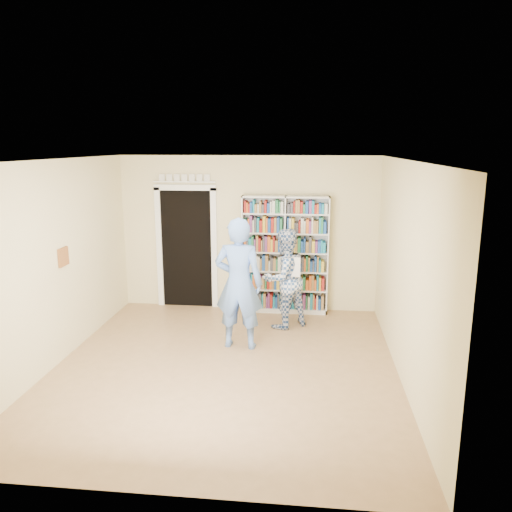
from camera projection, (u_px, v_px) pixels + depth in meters
The scene contains 11 objects.
floor at pixel (225, 367), 6.61m from camera, with size 5.00×5.00×0.00m, color #946E47.
ceiling at pixel (222, 160), 6.02m from camera, with size 5.00×5.00×0.00m, color white.
wall_back at pixel (248, 234), 8.74m from camera, with size 4.50×4.50×0.00m, color beige.
wall_left at pixel (55, 264), 6.55m from camera, with size 5.00×5.00×0.00m, color beige.
wall_right at pixel (406, 273), 6.08m from camera, with size 5.00×5.00×0.00m, color beige.
bookshelf at pixel (285, 254), 8.59m from camera, with size 1.48×0.28×2.04m.
doorway at pixel (187, 242), 8.87m from camera, with size 1.10×0.08×2.43m.
wall_art at pixel (63, 257), 6.73m from camera, with size 0.03×0.25×0.25m, color brown.
man_blue at pixel (239, 284), 7.08m from camera, with size 0.69×0.46×1.90m, color #628BDA.
man_plaid at pixel (284, 279), 7.91m from camera, with size 0.78×0.61×1.60m, color #2A4A82.
paper_sheet at pixel (293, 267), 7.65m from camera, with size 0.22×0.01×0.31m, color white.
Camera 1 is at (1.07, -6.05, 2.89)m, focal length 35.00 mm.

